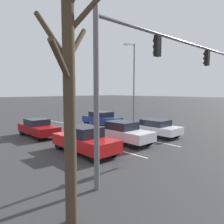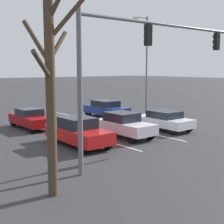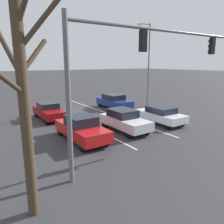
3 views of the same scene
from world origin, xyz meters
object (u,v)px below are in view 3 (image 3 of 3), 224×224
(car_red_rightlane_front, at_px, (81,128))
(street_lamp_left_shoulder, at_px, (148,61))
(car_white_leftlane_front, at_px, (160,115))
(car_maroon_rightlane_second, at_px, (49,111))
(traffic_signal_gantry, at_px, (145,58))
(car_navy_leftlane_second, at_px, (114,101))
(car_silver_midlane_front, at_px, (124,120))
(bare_tree_near, at_px, (25,101))

(car_red_rightlane_front, xyz_separation_m, street_lamp_left_shoulder, (-10.68, -5.60, 4.18))
(car_white_leftlane_front, distance_m, car_maroon_rightlane_second, 9.43)
(car_white_leftlane_front, xyz_separation_m, car_maroon_rightlane_second, (6.99, -6.33, 0.01))
(traffic_signal_gantry, xyz_separation_m, street_lamp_left_shoulder, (-9.38, -9.81, -0.04))
(car_white_leftlane_front, bearing_deg, car_navy_leftlane_second, -92.08)
(car_silver_midlane_front, height_order, bare_tree_near, bare_tree_near)
(car_red_rightlane_front, height_order, traffic_signal_gantry, traffic_signal_gantry)
(car_navy_leftlane_second, height_order, street_lamp_left_shoulder, street_lamp_left_shoulder)
(car_red_rightlane_front, relative_size, car_maroon_rightlane_second, 1.07)
(traffic_signal_gantry, bearing_deg, car_red_rightlane_front, -72.80)
(car_red_rightlane_front, bearing_deg, car_silver_midlane_front, -179.14)
(car_silver_midlane_front, height_order, car_white_leftlane_front, car_silver_midlane_front)
(car_navy_leftlane_second, distance_m, bare_tree_near, 17.19)
(car_white_leftlane_front, relative_size, bare_tree_near, 0.58)
(car_maroon_rightlane_second, xyz_separation_m, street_lamp_left_shoulder, (-10.63, 0.75, 4.24))
(street_lamp_left_shoulder, xyz_separation_m, bare_tree_near, (15.04, 10.95, -1.26))
(car_white_leftlane_front, height_order, car_maroon_rightlane_second, car_maroon_rightlane_second)
(car_white_leftlane_front, relative_size, street_lamp_left_shoulder, 0.48)
(car_maroon_rightlane_second, height_order, car_navy_leftlane_second, car_navy_leftlane_second)
(car_silver_midlane_front, xyz_separation_m, car_maroon_rightlane_second, (3.36, -6.30, -0.07))
(bare_tree_near, bearing_deg, car_red_rightlane_front, -129.20)
(car_red_rightlane_front, height_order, car_navy_leftlane_second, car_red_rightlane_front)
(car_silver_midlane_front, relative_size, street_lamp_left_shoulder, 0.47)
(car_maroon_rightlane_second, distance_m, street_lamp_left_shoulder, 11.47)
(car_red_rightlane_front, bearing_deg, car_navy_leftlane_second, -136.34)
(car_silver_midlane_front, xyz_separation_m, car_navy_leftlane_second, (-3.87, -6.90, 0.00))
(car_white_leftlane_front, distance_m, street_lamp_left_shoulder, 7.90)
(car_maroon_rightlane_second, distance_m, traffic_signal_gantry, 11.46)
(car_red_rightlane_front, distance_m, bare_tree_near, 7.49)
(car_maroon_rightlane_second, bearing_deg, car_silver_midlane_front, 118.09)
(car_white_leftlane_front, bearing_deg, car_maroon_rightlane_second, -42.18)
(car_white_leftlane_front, distance_m, bare_tree_near, 12.95)
(car_red_rightlane_front, relative_size, traffic_signal_gantry, 0.36)
(car_red_rightlane_front, distance_m, car_silver_midlane_front, 3.41)
(car_white_leftlane_front, xyz_separation_m, street_lamp_left_shoulder, (-3.64, -5.58, 4.24))
(car_red_rightlane_front, bearing_deg, car_white_leftlane_front, -179.80)
(car_maroon_rightlane_second, relative_size, bare_tree_near, 0.58)
(car_maroon_rightlane_second, distance_m, car_navy_leftlane_second, 7.26)
(car_red_rightlane_front, xyz_separation_m, car_navy_leftlane_second, (-7.29, -6.95, 0.02))
(traffic_signal_gantry, bearing_deg, car_navy_leftlane_second, -118.21)
(car_navy_leftlane_second, xyz_separation_m, bare_tree_near, (11.65, 12.30, 2.90))
(car_red_rightlane_front, bearing_deg, car_maroon_rightlane_second, -90.44)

